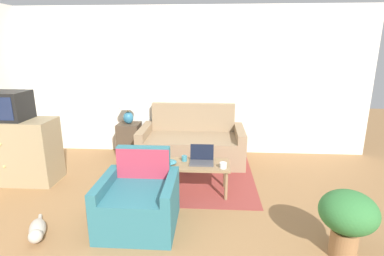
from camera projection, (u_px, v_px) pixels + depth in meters
wall_back at (178, 82)px, 5.37m from camera, size 6.75×0.06×2.60m
rug at (195, 175)px, 4.62m from camera, size 1.78×2.01×0.01m
couch at (192, 144)px, 5.18m from camera, size 1.76×0.91×0.94m
armchair at (139, 202)px, 3.28m from camera, size 0.81×0.77×0.81m
tv_dresser at (15, 151)px, 4.31m from camera, size 1.19×0.54×0.93m
television at (7, 106)px, 4.14m from camera, size 0.54×0.45×0.40m
side_table at (130, 139)px, 5.41m from camera, size 0.38×0.38×0.59m
table_lamp at (128, 106)px, 5.25m from camera, size 0.29×0.29×0.51m
coffee_table at (192, 167)px, 3.98m from camera, size 0.99×0.46×0.42m
laptop at (202, 159)px, 3.99m from camera, size 0.31×0.27×0.22m
cup_navy at (184, 158)px, 4.05m from camera, size 0.07×0.07×0.07m
cup_yellow at (223, 165)px, 3.81m from camera, size 0.09×0.09×0.07m
snack_bowl at (170, 162)px, 3.94m from camera, size 0.18×0.18×0.05m
potted_plant at (348, 216)px, 2.73m from camera, size 0.52×0.52×0.65m
cat_black at (37, 230)px, 3.08m from camera, size 0.33×0.57×0.19m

